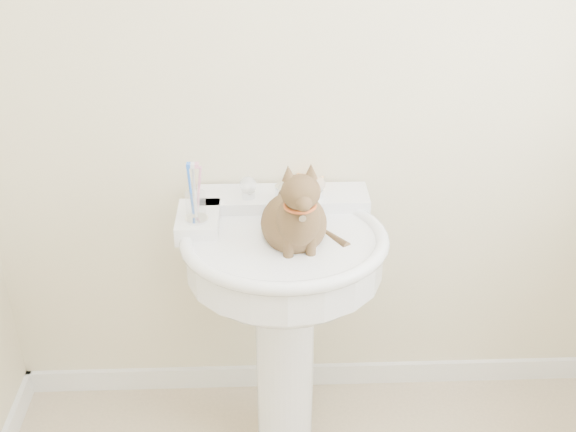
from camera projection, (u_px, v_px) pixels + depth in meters
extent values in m
cube|color=white|center=(313.00, 374.00, 2.80)|extent=(2.20, 0.02, 0.09)
cylinder|color=white|center=(285.00, 368.00, 2.40)|extent=(0.19, 0.19, 0.67)
cylinder|color=white|center=(285.00, 256.00, 2.19)|extent=(0.59, 0.59, 0.13)
ellipsoid|color=white|center=(285.00, 274.00, 2.22)|extent=(0.55, 0.48, 0.21)
torus|color=white|center=(285.00, 239.00, 2.16)|extent=(0.63, 0.63, 0.04)
cube|color=white|center=(282.00, 201.00, 2.33)|extent=(0.56, 0.15, 0.06)
cube|color=white|center=(198.00, 222.00, 2.22)|extent=(0.13, 0.20, 0.06)
cylinder|color=silver|center=(283.00, 193.00, 2.27)|extent=(0.05, 0.05, 0.05)
cylinder|color=silver|center=(283.00, 192.00, 2.21)|extent=(0.04, 0.04, 0.14)
sphere|color=white|center=(248.00, 185.00, 2.27)|extent=(0.06, 0.06, 0.06)
sphere|color=white|center=(317.00, 184.00, 2.28)|extent=(0.06, 0.06, 0.06)
cube|color=#F69D3C|center=(308.00, 182.00, 2.35)|extent=(0.10, 0.08, 0.03)
cylinder|color=silver|center=(197.00, 219.00, 2.17)|extent=(0.07, 0.07, 0.01)
cylinder|color=white|center=(196.00, 205.00, 2.14)|extent=(0.06, 0.06, 0.09)
cylinder|color=blue|center=(191.00, 191.00, 2.12)|extent=(0.01, 0.01, 0.17)
cylinder|color=silver|center=(195.00, 191.00, 2.12)|extent=(0.01, 0.01, 0.17)
cylinder|color=pink|center=(199.00, 190.00, 2.12)|extent=(0.01, 0.01, 0.17)
ellipsoid|color=brown|center=(295.00, 223.00, 2.13)|extent=(0.20, 0.23, 0.18)
ellipsoid|color=brown|center=(296.00, 220.00, 2.04)|extent=(0.13, 0.12, 0.16)
ellipsoid|color=brown|center=(297.00, 192.00, 1.96)|extent=(0.11, 0.10, 0.10)
cone|color=brown|center=(285.00, 172.00, 1.95)|extent=(0.04, 0.04, 0.04)
cone|color=brown|center=(308.00, 172.00, 1.95)|extent=(0.04, 0.04, 0.04)
cylinder|color=brown|center=(328.00, 237.00, 2.18)|extent=(0.03, 0.03, 0.21)
torus|color=#993F17|center=(296.00, 206.00, 1.99)|extent=(0.09, 0.09, 0.01)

